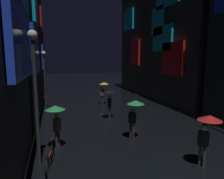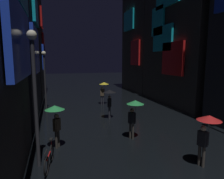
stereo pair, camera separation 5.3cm
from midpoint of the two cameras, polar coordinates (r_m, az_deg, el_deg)
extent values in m
cube|color=#264CF9|center=(7.62, -24.84, 12.22)|extent=(0.20, 4.05, 2.45)
cube|color=#232328|center=(16.37, -28.95, 17.96)|extent=(4.00, 7.80, 14.34)
cube|color=#264CF9|center=(13.90, -21.12, 10.35)|extent=(0.20, 4.01, 2.83)
cube|color=#19D8F2|center=(16.10, -21.16, 20.27)|extent=(0.20, 2.90, 1.93)
cube|color=#2D2826|center=(25.65, -24.16, 11.99)|extent=(4.00, 8.99, 12.15)
cube|color=#264CF9|center=(25.55, -19.06, 8.73)|extent=(0.20, 3.55, 2.84)
cube|color=red|center=(27.19, -19.11, 12.35)|extent=(0.20, 2.95, 2.31)
cube|color=red|center=(25.29, -19.64, 18.74)|extent=(0.20, 2.02, 2.16)
cube|color=#33302D|center=(20.28, 19.84, 13.83)|extent=(4.00, 8.92, 12.49)
cube|color=red|center=(17.70, 16.77, 8.44)|extent=(0.20, 3.00, 2.77)
cube|color=#19D8F2|center=(19.29, 14.09, 13.93)|extent=(0.20, 3.18, 2.26)
cube|color=#19D8F2|center=(20.32, 12.87, 18.47)|extent=(0.20, 2.07, 2.62)
cube|color=#33302D|center=(27.33, 9.47, 14.04)|extent=(4.00, 7.23, 13.76)
cube|color=red|center=(24.83, 6.51, 10.36)|extent=(0.20, 2.48, 2.97)
cube|color=#19D8F2|center=(27.45, 4.65, 19.03)|extent=(0.20, 3.21, 2.48)
cylinder|color=#2D2D38|center=(18.83, -3.19, -3.05)|extent=(0.12, 0.12, 0.85)
cylinder|color=#2D2D38|center=(18.83, -2.64, -3.05)|extent=(0.12, 0.12, 0.85)
cube|color=brown|center=(18.70, -2.93, -0.87)|extent=(0.38, 0.30, 0.60)
sphere|color=beige|center=(18.63, -2.94, 0.37)|extent=(0.22, 0.22, 0.22)
cylinder|color=brown|center=(18.74, -2.38, -0.69)|extent=(0.09, 0.09, 0.50)
cylinder|color=slate|center=(18.68, -2.39, 0.32)|extent=(0.02, 0.02, 0.77)
cone|color=yellow|center=(18.62, -2.40, 1.80)|extent=(0.90, 0.90, 0.20)
cylinder|color=#2D2D38|center=(14.56, -0.73, -6.50)|extent=(0.12, 0.12, 0.85)
cylinder|color=#2D2D38|center=(14.39, -0.89, -6.68)|extent=(0.12, 0.12, 0.85)
cube|color=black|center=(14.30, -0.81, -3.78)|extent=(0.35, 0.40, 0.60)
sphere|color=beige|center=(14.22, -0.82, -2.17)|extent=(0.22, 0.22, 0.22)
cylinder|color=black|center=(14.11, -0.77, -3.74)|extent=(0.09, 0.09, 0.50)
cylinder|color=slate|center=(14.04, -0.78, -2.41)|extent=(0.02, 0.02, 0.77)
cone|color=black|center=(13.96, -0.78, -0.45)|extent=(0.90, 0.90, 0.20)
cylinder|color=#38332D|center=(10.26, -15.09, -13.35)|extent=(0.12, 0.12, 0.85)
cylinder|color=#38332D|center=(10.12, -15.66, -13.68)|extent=(0.12, 0.12, 0.85)
cube|color=brown|center=(9.95, -15.54, -9.64)|extent=(0.37, 0.40, 0.60)
sphere|color=tan|center=(9.83, -15.64, -7.36)|extent=(0.22, 0.22, 0.22)
cylinder|color=brown|center=(9.76, -15.90, -9.69)|extent=(0.09, 0.09, 0.50)
cylinder|color=slate|center=(9.67, -15.98, -7.80)|extent=(0.02, 0.02, 0.77)
cone|color=green|center=(9.54, -16.10, -5.01)|extent=(0.90, 0.90, 0.20)
cylinder|color=#38332D|center=(9.10, 23.65, -16.73)|extent=(0.12, 0.12, 0.85)
cylinder|color=#38332D|center=(9.01, 24.64, -17.05)|extent=(0.12, 0.12, 0.85)
cube|color=black|center=(8.77, 24.44, -12.59)|extent=(0.30, 0.39, 0.60)
sphere|color=beige|center=(8.64, 24.60, -10.05)|extent=(0.22, 0.22, 0.22)
cylinder|color=black|center=(8.71, 25.65, -12.48)|extent=(0.09, 0.09, 0.50)
cylinder|color=slate|center=(8.60, 25.80, -10.39)|extent=(0.02, 0.02, 0.77)
cone|color=red|center=(8.46, 26.01, -7.27)|extent=(0.90, 0.90, 0.20)
cylinder|color=#38332D|center=(10.97, 5.19, -11.62)|extent=(0.12, 0.12, 0.85)
cylinder|color=#38332D|center=(10.87, 5.94, -11.83)|extent=(0.12, 0.12, 0.85)
cube|color=black|center=(10.69, 5.62, -8.08)|extent=(0.36, 0.40, 0.60)
sphere|color=#9E7051|center=(10.58, 5.65, -5.95)|extent=(0.22, 0.22, 0.22)
cylinder|color=black|center=(10.61, 6.56, -7.94)|extent=(0.09, 0.09, 0.50)
cylinder|color=slate|center=(10.52, 6.59, -6.19)|extent=(0.02, 0.02, 0.77)
cone|color=green|center=(10.41, 6.63, -3.61)|extent=(0.90, 0.90, 0.20)
torus|color=black|center=(8.13, -18.26, -20.09)|extent=(0.18, 0.72, 0.72)
torus|color=black|center=(9.10, -16.86, -16.82)|extent=(0.18, 0.72, 0.72)
cylinder|color=red|center=(8.53, -17.57, -17.28)|extent=(0.22, 0.99, 0.05)
cylinder|color=red|center=(8.95, -16.96, -14.79)|extent=(0.04, 0.04, 0.40)
cube|color=black|center=(8.87, -17.02, -13.48)|extent=(0.16, 0.26, 0.06)
cylinder|color=black|center=(7.89, -18.45, -16.57)|extent=(0.10, 0.45, 0.03)
cylinder|color=#2D2D33|center=(17.33, -18.67, 1.66)|extent=(0.14, 0.14, 4.53)
sphere|color=#F9EFCC|center=(17.23, -19.07, 9.75)|extent=(0.36, 0.36, 0.36)
cylinder|color=#2D2D33|center=(8.15, -20.97, -4.42)|extent=(0.14, 0.14, 4.90)
sphere|color=#F9EFCC|center=(8.01, -22.00, 14.27)|extent=(0.36, 0.36, 0.36)
camera|label=1|loc=(0.03, -90.10, -0.01)|focal=32.00mm
camera|label=2|loc=(0.03, 89.90, 0.01)|focal=32.00mm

